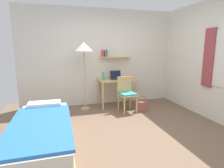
{
  "coord_description": "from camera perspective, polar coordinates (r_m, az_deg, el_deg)",
  "views": [
    {
      "loc": [
        -1.15,
        -2.98,
        1.56
      ],
      "look_at": [
        -0.16,
        0.51,
        0.85
      ],
      "focal_mm": 29.49,
      "sensor_mm": 36.0,
      "label": 1
    }
  ],
  "objects": [
    {
      "name": "ground_plane",
      "position": [
        3.55,
        4.88,
        -15.01
      ],
      "size": [
        5.28,
        5.28,
        0.0
      ],
      "primitive_type": "plane",
      "color": "brown"
    },
    {
      "name": "wall_back",
      "position": [
        5.14,
        -2.92,
        8.18
      ],
      "size": [
        4.4,
        0.27,
        2.6
      ],
      "color": "silver",
      "rests_on": "ground_plane"
    },
    {
      "name": "wall_right",
      "position": [
        4.36,
        31.1,
        6.12
      ],
      "size": [
        0.1,
        4.4,
        2.6
      ],
      "color": "silver",
      "rests_on": "ground_plane"
    },
    {
      "name": "bed",
      "position": [
        3.14,
        -20.87,
        -14.59
      ],
      "size": [
        0.87,
        2.05,
        0.54
      ],
      "color": "tan",
      "rests_on": "ground_plane"
    },
    {
      "name": "desk",
      "position": [
        5.0,
        1.75,
        -0.03
      ],
      "size": [
        1.03,
        0.57,
        0.73
      ],
      "color": "tan",
      "rests_on": "ground_plane"
    },
    {
      "name": "desk_chair",
      "position": [
        4.58,
        4.54,
        -2.6
      ],
      "size": [
        0.45,
        0.45,
        0.86
      ],
      "color": "tan",
      "rests_on": "ground_plane"
    },
    {
      "name": "standing_lamp",
      "position": [
        4.64,
        -8.74,
        10.46
      ],
      "size": [
        0.44,
        0.44,
        1.71
      ],
      "color": "#B2A893",
      "rests_on": "ground_plane"
    },
    {
      "name": "laptop",
      "position": [
        5.0,
        1.19,
        2.22
      ],
      "size": [
        0.31,
        0.24,
        0.23
      ],
      "color": "#2D2D33",
      "rests_on": "desk"
    },
    {
      "name": "water_bottle",
      "position": [
        4.8,
        -2.76,
        2.46
      ],
      "size": [
        0.07,
        0.07,
        0.22
      ],
      "primitive_type": "cylinder",
      "color": "#42A87F",
      "rests_on": "desk"
    },
    {
      "name": "book_stack",
      "position": [
        5.09,
        5.77,
        2.01
      ],
      "size": [
        0.19,
        0.24,
        0.06
      ],
      "color": "orange",
      "rests_on": "desk"
    },
    {
      "name": "handbag",
      "position": [
        4.69,
        9.3,
        -6.76
      ],
      "size": [
        0.3,
        0.11,
        0.4
      ],
      "color": "#99564C",
      "rests_on": "ground_plane"
    }
  ]
}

